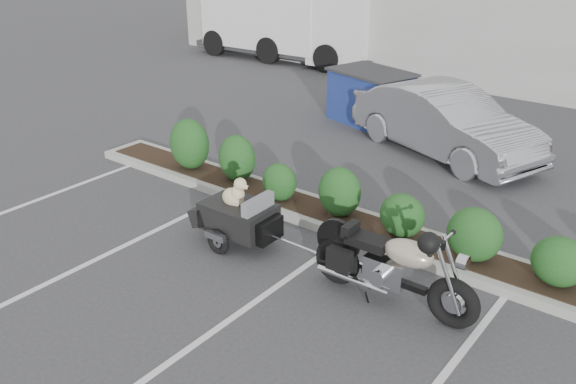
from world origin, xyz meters
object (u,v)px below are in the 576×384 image
Objects in this scene: motorcycle at (392,268)px; delivery_truck at (291,14)px; sedan at (445,121)px; dumpster at (370,96)px; pet_trailer at (238,215)px.

delivery_truck is at bearing 131.28° from motorcycle.
dumpster is at bearing 87.69° from sedan.
dumpster is 8.07m from delivery_truck.
dumpster reaches higher than pet_trailer.
pet_trailer is at bearing -59.55° from delivery_truck.
motorcycle is 0.54× the size of sedan.
motorcycle is 15.98m from delivery_truck.
dumpster is (-1.60, 6.86, 0.18)m from pet_trailer.
delivery_truck reaches higher than motorcycle.
sedan is 2.69m from dumpster.
delivery_truck is (-6.31, 4.95, 0.95)m from dumpster.
sedan is at bearing 107.18° from motorcycle.
dumpster is 0.31× the size of delivery_truck.
pet_trailer is at bearing -61.21° from dumpster.
delivery_truck reaches higher than dumpster.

